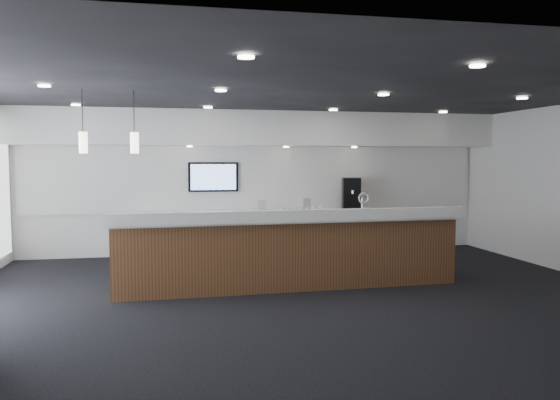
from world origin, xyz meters
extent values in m
plane|color=black|center=(0.00, 0.00, 0.00)|extent=(10.00, 10.00, 0.00)
cube|color=black|center=(0.00, 0.00, 3.00)|extent=(10.00, 8.00, 0.02)
cube|color=white|center=(0.00, 4.00, 1.50)|extent=(10.00, 0.02, 3.00)
cube|color=white|center=(0.00, 3.55, 2.65)|extent=(10.00, 0.90, 0.70)
cube|color=white|center=(0.00, 3.97, 1.60)|extent=(9.80, 0.06, 1.40)
cube|color=gray|center=(0.00, 3.64, 0.45)|extent=(5.00, 0.60, 0.90)
cube|color=white|center=(0.00, 3.64, 0.93)|extent=(5.06, 0.66, 0.05)
cylinder|color=silver|center=(-2.00, 3.32, 0.50)|extent=(0.60, 0.02, 0.02)
cylinder|color=silver|center=(-1.00, 3.32, 0.50)|extent=(0.60, 0.02, 0.02)
cylinder|color=silver|center=(0.00, 3.32, 0.50)|extent=(0.60, 0.02, 0.02)
cylinder|color=silver|center=(1.00, 3.32, 0.50)|extent=(0.60, 0.02, 0.02)
cylinder|color=silver|center=(2.00, 3.32, 0.50)|extent=(0.60, 0.02, 0.02)
cube|color=black|center=(-1.00, 3.91, 1.65)|extent=(1.05, 0.07, 0.62)
cube|color=blue|center=(-1.00, 3.87, 1.65)|extent=(0.95, 0.01, 0.54)
cylinder|color=beige|center=(-2.40, 0.80, 2.25)|extent=(0.12, 0.12, 0.30)
cylinder|color=beige|center=(-3.10, 0.80, 2.25)|extent=(0.12, 0.12, 0.30)
cube|color=#552F1C|center=(-0.08, 0.65, 0.53)|extent=(5.39, 0.90, 1.05)
cube|color=white|center=(-0.08, 0.65, 1.08)|extent=(5.47, 0.99, 0.06)
cube|color=white|center=(-0.07, 0.23, 1.17)|extent=(5.45, 0.27, 0.18)
cylinder|color=silver|center=(1.18, 0.79, 1.25)|extent=(0.04, 0.04, 0.28)
torus|color=silver|center=(1.18, 0.73, 1.39)|extent=(0.19, 0.04, 0.19)
cube|color=black|center=(1.99, 3.71, 1.28)|extent=(0.47, 0.50, 0.67)
cube|color=silver|center=(1.99, 3.48, 0.96)|extent=(0.24, 0.12, 0.02)
cube|color=silver|center=(-0.02, 3.51, 1.07)|extent=(0.17, 0.04, 0.23)
cube|color=silver|center=(0.95, 3.55, 1.07)|extent=(0.18, 0.08, 0.25)
imported|color=white|center=(1.24, 3.52, 0.99)|extent=(0.09, 0.09, 0.08)
imported|color=white|center=(1.10, 3.52, 0.99)|extent=(0.12, 0.12, 0.08)
imported|color=white|center=(0.96, 3.52, 0.99)|extent=(0.11, 0.11, 0.08)
imported|color=white|center=(0.82, 3.52, 0.99)|extent=(0.11, 0.11, 0.08)
imported|color=white|center=(0.68, 3.52, 0.99)|extent=(0.12, 0.12, 0.08)
imported|color=white|center=(0.54, 3.52, 0.99)|extent=(0.10, 0.10, 0.08)
imported|color=white|center=(0.40, 3.52, 0.99)|extent=(0.12, 0.12, 0.08)
camera|label=1|loc=(-1.93, -7.66, 2.00)|focal=35.00mm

